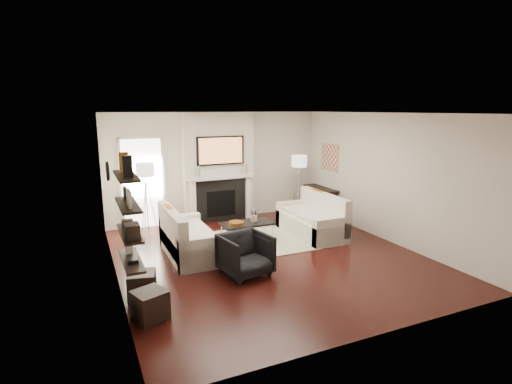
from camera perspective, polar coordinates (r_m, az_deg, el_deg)
name	(u,v)px	position (r m, az deg, el deg)	size (l,w,h in m)	color
room_envelope	(269,187)	(7.38, 1.91, 0.65)	(6.00, 6.00, 6.00)	black
chimney_breast	(219,167)	(10.00, -5.35, 3.56)	(1.80, 0.25, 2.70)	silver
fireplace_surround	(221,201)	(10.03, -5.01, -1.24)	(1.30, 0.02, 1.04)	black
firebox	(221,203)	(10.04, -4.99, -1.63)	(0.75, 0.02, 0.65)	black
mantel_pilaster_l	(193,202)	(9.79, -8.93, -1.48)	(0.12, 0.08, 1.10)	white
mantel_pilaster_r	(248,197)	(10.25, -1.15, -0.74)	(0.12, 0.08, 1.10)	white
mantel_shelf	(221,177)	(9.87, -4.97, 2.10)	(1.70, 0.18, 0.07)	white
tv_body	(221,150)	(9.80, -5.09, 5.93)	(1.20, 0.06, 0.70)	black
tv_screen	(221,151)	(9.77, -5.03, 5.91)	(1.10, 0.01, 0.62)	#BF723F
candlestick_l_tall	(199,171)	(9.68, -8.09, 2.95)	(0.04, 0.04, 0.30)	silver
candlestick_l_short	(194,173)	(9.65, -8.83, 2.72)	(0.04, 0.04, 0.24)	silver
candlestick_r_tall	(242,169)	(10.04, -2.04, 3.37)	(0.04, 0.04, 0.30)	silver
candlestick_r_short	(247,169)	(10.09, -1.36, 3.25)	(0.04, 0.04, 0.24)	silver
hallway_panel	(143,184)	(9.73, -15.88, 1.13)	(0.90, 0.02, 2.10)	white
door_trim_l	(121,186)	(9.65, -18.68, 0.88)	(0.06, 0.06, 2.16)	white
door_trim_r	(163,182)	(9.79, -13.09, 1.34)	(0.06, 0.06, 2.16)	white
door_trim_top	(140,138)	(9.58, -16.23, 7.47)	(1.02, 0.06, 0.06)	white
rug	(244,243)	(8.50, -1.69, -7.23)	(2.60, 2.00, 0.01)	#BDB89B
loveseat_left_base	(190,244)	(7.86, -9.36, -7.41)	(0.85, 1.80, 0.42)	silver
loveseat_left_back	(172,231)	(7.69, -11.86, -5.47)	(0.18, 1.80, 0.80)	silver
loveseat_left_arm_n	(202,254)	(7.10, -7.68, -8.73)	(0.85, 0.18, 0.60)	silver
loveseat_left_arm_s	(180,229)	(8.58, -10.79, -5.18)	(0.85, 0.18, 0.60)	silver
loveseat_left_cushion	(192,231)	(7.79, -9.07, -5.56)	(0.63, 1.44, 0.10)	silver
pillow_left_orange	(168,217)	(7.92, -12.40, -3.45)	(0.10, 0.42, 0.42)	#A45814
pillow_left_charcoal	(176,225)	(7.36, -11.42, -4.67)	(0.10, 0.40, 0.40)	black
loveseat_right_base	(311,226)	(9.05, 7.84, -4.77)	(0.85, 1.80, 0.42)	silver
loveseat_right_back	(324,210)	(9.15, 9.68, -2.61)	(0.18, 1.80, 0.80)	silver
loveseat_right_arm_n	(332,232)	(8.38, 10.79, -5.59)	(0.85, 0.18, 0.60)	silver
loveseat_right_arm_s	(293,213)	(9.70, 5.33, -3.04)	(0.85, 0.18, 0.60)	silver
loveseat_right_cushion	(309,215)	(8.96, 7.61, -3.22)	(0.63, 1.44, 0.10)	silver
pillow_right_orange	(317,199)	(9.34, 8.70, -0.98)	(0.10, 0.42, 0.42)	#A45814
pillow_right_charcoal	(332,205)	(8.86, 10.79, -1.83)	(0.10, 0.40, 0.40)	black
coffee_table	(247,224)	(8.45, -1.26, -4.53)	(1.10, 0.55, 0.04)	black
coffee_leg_nw	(229,239)	(8.14, -3.91, -6.74)	(0.02, 0.02, 0.38)	silver
coffee_leg_ne	(273,233)	(8.52, 2.44, -5.88)	(0.02, 0.02, 0.38)	silver
coffee_leg_sw	(222,233)	(8.54, -4.94, -5.87)	(0.02, 0.02, 0.38)	silver
coffee_leg_se	(264,228)	(8.90, 1.17, -5.09)	(0.02, 0.02, 0.38)	silver
hurricane_glass	(254,215)	(8.46, -0.33, -3.38)	(0.15, 0.15, 0.25)	white
hurricane_candle	(254,218)	(8.48, -0.33, -3.80)	(0.09, 0.09, 0.14)	white
copper_bowl	(236,223)	(8.35, -2.85, -4.43)	(0.32, 0.32, 0.05)	#9D611A
armchair	(245,253)	(6.83, -1.51, -8.65)	(0.76, 0.71, 0.78)	black
lamp_left_post	(147,207)	(9.37, -15.31, -2.05)	(0.02, 0.02, 1.20)	silver
lamp_left_shade	(145,170)	(9.21, -15.59, 3.09)	(0.40, 0.40, 0.30)	white
lamp_left_leg_a	(152,206)	(9.39, -14.64, -1.99)	(0.02, 0.02, 1.25)	silver
lamp_left_leg_b	(144,206)	(9.46, -15.73, -1.95)	(0.02, 0.02, 1.25)	silver
lamp_left_leg_c	(145,208)	(9.27, -15.55, -2.21)	(0.02, 0.02, 1.25)	silver
lamp_right_post	(299,193)	(10.57, 6.10, -0.14)	(0.02, 0.02, 1.20)	silver
lamp_right_shade	(299,161)	(10.43, 6.20, 4.44)	(0.40, 0.40, 0.30)	white
lamp_right_leg_a	(302,193)	(10.63, 6.61, -0.09)	(0.02, 0.02, 1.25)	silver
lamp_right_leg_b	(295,192)	(10.63, 5.59, -0.07)	(0.02, 0.02, 1.25)	silver
lamp_right_leg_c	(299,194)	(10.47, 6.10, -0.26)	(0.02, 0.02, 1.25)	silver
console_top	(321,188)	(10.60, 9.26, 0.52)	(0.35, 1.20, 0.04)	black
console_leg_n	(332,207)	(10.24, 10.87, -2.09)	(0.30, 0.04, 0.71)	black
console_leg_s	(309,198)	(11.13, 7.64, -0.86)	(0.30, 0.04, 0.71)	black
wall_art	(330,157)	(10.47, 10.49, 4.88)	(0.03, 0.70, 0.70)	tan
shelf_bottom	(132,261)	(5.91, -17.33, -9.34)	(0.25, 1.00, 0.04)	black
shelf_lower	(130,233)	(5.78, -17.58, -5.64)	(0.25, 1.00, 0.04)	black
shelf_upper	(128,205)	(5.67, -17.83, -1.78)	(0.25, 1.00, 0.04)	black
shelf_top	(126,176)	(5.60, -18.08, 2.21)	(0.25, 1.00, 0.04)	black
decor_magfile_a	(127,166)	(5.34, -17.91, 3.49)	(0.12, 0.10, 0.28)	black
decor_magfile_b	(124,163)	(5.74, -18.37, 4.01)	(0.12, 0.10, 0.28)	#A45814
decor_frame_a	(129,199)	(5.46, -17.68, -0.91)	(0.04, 0.30, 0.22)	white
decor_frame_b	(125,194)	(5.91, -18.19, -0.21)	(0.04, 0.22, 0.18)	black
decor_wine_rack	(132,231)	(5.45, -17.26, -5.38)	(0.18, 0.25, 0.20)	black
decor_box_small	(127,224)	(5.97, -17.89, -4.31)	(0.15, 0.12, 0.12)	black
decor_books	(132,260)	(5.81, -17.25, -9.26)	(0.14, 0.20, 0.05)	black
decor_box_tall	(129,247)	(6.13, -17.72, -7.51)	(0.10, 0.10, 0.18)	white
clock_rim	(108,171)	(7.49, -20.45, 2.80)	(0.34, 0.34, 0.04)	black
clock_face	(109,171)	(7.49, -20.25, 2.81)	(0.29, 0.29, 0.01)	white
ottoman_near	(142,285)	(6.33, -15.95, -12.70)	(0.40, 0.40, 0.40)	black
ottoman_far	(150,305)	(5.73, -14.92, -15.36)	(0.40, 0.40, 0.40)	black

